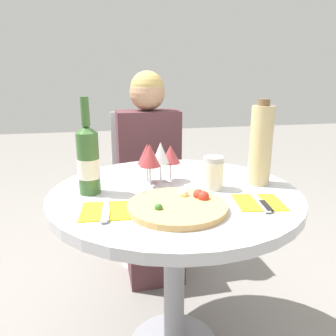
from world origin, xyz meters
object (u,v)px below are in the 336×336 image
Objects in this scene: seated_diner at (151,183)px; pizza_large at (178,206)px; dining_table at (174,220)px; wine_bottle at (88,160)px; chair_behind_diner at (147,191)px; tall_carafe at (260,145)px.

seated_diner is 3.68× the size of pizza_large.
dining_table is 2.70× the size of wine_bottle.
pizza_large is at bearing -99.74° from dining_table.
seated_diner is (0.02, 0.67, -0.07)m from dining_table.
chair_behind_diner is at bearing 67.79° from wine_bottle.
seated_diner is 0.88m from pizza_large.
seated_diner reaches higher than wine_bottle.
tall_carafe is (0.37, 0.19, 0.14)m from pizza_large.
wine_bottle is at bearing 63.45° from seated_diner.
dining_table is 0.68m from seated_diner.
pizza_large reaches higher than dining_table.
tall_carafe is at bearing 115.31° from seated_diner.
wine_bottle is (-0.30, 0.03, 0.25)m from dining_table.
wine_bottle is (-0.32, -0.64, 0.31)m from seated_diner.
chair_behind_diner is 0.18m from seated_diner.
wine_bottle is at bearing 141.97° from pizza_large.
chair_behind_diner reaches higher than pizza_large.
chair_behind_diner is at bearing 87.24° from pizza_large.
seated_diner is 0.82m from tall_carafe.
tall_carafe is at bearing 0.39° from dining_table.
pizza_large is 0.36m from wine_bottle.
pizza_large is at bearing -38.03° from wine_bottle.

